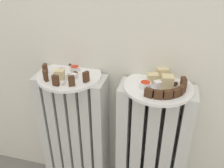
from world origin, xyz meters
name	(u,v)px	position (x,y,z in m)	size (l,w,h in m)	color
radiator_left	(75,138)	(-0.18, 0.28, 0.33)	(0.31, 0.13, 0.66)	silver
radiator_right	(151,152)	(0.18, 0.28, 0.33)	(0.31, 0.13, 0.66)	silver
plate_left	(69,76)	(-0.18, 0.28, 0.67)	(0.26, 0.26, 0.01)	white
plate_right	(158,87)	(0.18, 0.28, 0.67)	(0.26, 0.26, 0.01)	white
dark_cake_slice_left_0	(45,69)	(-0.28, 0.26, 0.69)	(0.02, 0.01, 0.04)	#472B19
dark_cake_slice_left_1	(46,76)	(-0.25, 0.21, 0.69)	(0.02, 0.01, 0.04)	#472B19
dark_cake_slice_left_2	(56,81)	(-0.19, 0.18, 0.69)	(0.02, 0.01, 0.04)	#472B19
dark_cake_slice_left_3	(72,81)	(-0.13, 0.19, 0.69)	(0.02, 0.01, 0.04)	#472B19
dark_cake_slice_left_4	(86,77)	(-0.09, 0.24, 0.69)	(0.02, 0.01, 0.04)	#472B19
marble_cake_slice_left_0	(60,74)	(-0.20, 0.24, 0.69)	(0.04, 0.03, 0.04)	beige
turkish_delight_left_0	(74,76)	(-0.15, 0.25, 0.68)	(0.02, 0.02, 0.02)	white
turkish_delight_left_1	(62,68)	(-0.23, 0.31, 0.68)	(0.02, 0.02, 0.02)	white
medjool_date_left_0	(70,64)	(-0.21, 0.36, 0.68)	(0.03, 0.02, 0.01)	#4C2814
medjool_date_left_1	(59,72)	(-0.23, 0.28, 0.68)	(0.03, 0.02, 0.01)	#4C2814
medjool_date_left_2	(75,73)	(-0.15, 0.28, 0.68)	(0.03, 0.02, 0.02)	#4C2814
jam_bowl_left	(75,69)	(-0.17, 0.31, 0.68)	(0.04, 0.04, 0.02)	white
dark_cake_slice_right_0	(149,93)	(0.16, 0.19, 0.69)	(0.03, 0.02, 0.03)	#472B19
dark_cake_slice_right_1	(158,95)	(0.19, 0.19, 0.69)	(0.03, 0.02, 0.03)	#472B19
dark_cake_slice_right_2	(168,95)	(0.22, 0.19, 0.69)	(0.03, 0.02, 0.03)	#472B19
dark_cake_slice_right_3	(176,93)	(0.25, 0.21, 0.69)	(0.03, 0.02, 0.03)	#472B19
dark_cake_slice_right_4	(182,90)	(0.27, 0.24, 0.69)	(0.03, 0.02, 0.03)	#472B19
dark_cake_slice_right_5	(184,86)	(0.27, 0.27, 0.69)	(0.03, 0.02, 0.03)	#472B19
dark_cake_slice_right_6	(184,82)	(0.27, 0.30, 0.69)	(0.03, 0.02, 0.03)	#472B19
marble_cake_slice_right_0	(153,78)	(0.16, 0.30, 0.69)	(0.04, 0.03, 0.04)	beige
marble_cake_slice_right_1	(167,82)	(0.21, 0.27, 0.70)	(0.04, 0.04, 0.05)	beige
marble_cake_slice_right_2	(163,73)	(0.19, 0.35, 0.69)	(0.05, 0.03, 0.04)	beige
turkish_delight_right_0	(169,81)	(0.22, 0.30, 0.68)	(0.03, 0.03, 0.03)	white
turkish_delight_right_1	(158,84)	(0.18, 0.26, 0.68)	(0.03, 0.03, 0.03)	white
medjool_date_right_0	(175,84)	(0.24, 0.29, 0.68)	(0.03, 0.01, 0.02)	#4C2814
medjool_date_right_1	(156,91)	(0.18, 0.22, 0.68)	(0.03, 0.02, 0.02)	#4C2814
jam_bowl_right	(145,85)	(0.14, 0.25, 0.68)	(0.04, 0.04, 0.02)	white
fork	(67,78)	(-0.18, 0.24, 0.67)	(0.03, 0.10, 0.00)	#B7B7BC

